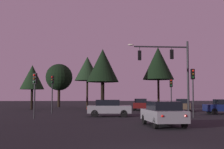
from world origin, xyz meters
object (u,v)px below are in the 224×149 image
at_px(traffic_signal_mast_arm, 171,65).
at_px(car_crossing_right, 109,108).
at_px(car_far_lane, 141,104).
at_px(tree_lot_edge, 59,77).
at_px(traffic_light_corner_right, 193,83).
at_px(tree_center_horizon, 32,77).
at_px(car_nearside_lane, 163,113).
at_px(car_parked_lot, 183,105).
at_px(tree_left_far, 87,69).
at_px(traffic_light_corner_left, 52,86).
at_px(tree_right_cluster, 158,63).
at_px(traffic_light_median, 171,89).
at_px(tree_behind_sign, 103,66).
at_px(traffic_light_far_side, 35,86).

relative_size(traffic_signal_mast_arm, car_crossing_right, 1.72).
distance_m(car_far_lane, tree_lot_edge, 18.31).
distance_m(traffic_light_corner_right, tree_center_horizon, 24.07).
bearing_deg(car_nearside_lane, tree_lot_edge, 106.81).
bearing_deg(car_parked_lot, tree_lot_edge, 135.97).
height_order(car_crossing_right, tree_left_far, tree_left_far).
height_order(traffic_light_corner_left, tree_right_cluster, tree_right_cluster).
bearing_deg(car_parked_lot, traffic_light_corner_right, -102.35).
distance_m(traffic_signal_mast_arm, car_parked_lot, 9.77).
relative_size(traffic_signal_mast_arm, tree_left_far, 0.90).
bearing_deg(car_far_lane, tree_center_horizon, 168.52).
bearing_deg(traffic_light_median, car_nearside_lane, -106.85).
relative_size(car_parked_lot, tree_left_far, 0.56).
relative_size(traffic_signal_mast_arm, traffic_light_corner_left, 1.74).
bearing_deg(car_crossing_right, traffic_light_corner_left, 139.08).
distance_m(traffic_signal_mast_arm, tree_lot_edge, 27.83).
distance_m(traffic_signal_mast_arm, car_nearside_lane, 10.67).
height_order(car_crossing_right, tree_behind_sign, tree_behind_sign).
relative_size(tree_left_far, tree_center_horizon, 1.27).
relative_size(car_nearside_lane, tree_behind_sign, 0.53).
height_order(car_nearside_lane, car_parked_lot, same).
distance_m(car_crossing_right, tree_right_cluster, 19.35).
height_order(car_far_lane, tree_lot_edge, tree_lot_edge).
xyz_separation_m(tree_center_horizon, tree_lot_edge, (2.59, 9.93, 0.64)).
relative_size(car_crossing_right, tree_behind_sign, 0.50).
height_order(traffic_light_far_side, tree_lot_edge, tree_lot_edge).
bearing_deg(tree_right_cluster, traffic_light_median, -95.57).
xyz_separation_m(traffic_signal_mast_arm, traffic_light_median, (1.16, 4.62, -2.16)).
bearing_deg(tree_lot_edge, car_crossing_right, -73.48).
distance_m(car_crossing_right, tree_left_far, 19.04).
relative_size(traffic_light_far_side, tree_lot_edge, 0.50).
distance_m(car_crossing_right, tree_lot_edge, 26.30).
distance_m(traffic_light_corner_left, traffic_light_corner_right, 14.76).
xyz_separation_m(car_nearside_lane, car_far_lane, (1.99, 20.89, -0.00)).
distance_m(traffic_light_corner_right, car_crossing_right, 7.74).
bearing_deg(tree_left_far, car_parked_lot, -38.97).
relative_size(traffic_light_median, tree_center_horizon, 0.60).
bearing_deg(traffic_light_corner_right, tree_right_cluster, 86.79).
relative_size(car_parked_lot, tree_center_horizon, 0.71).
distance_m(traffic_light_median, tree_lot_edge, 24.66).
height_order(tree_left_far, tree_lot_edge, tree_left_far).
height_order(car_crossing_right, car_far_lane, same).
height_order(car_nearside_lane, car_far_lane, same).
xyz_separation_m(tree_behind_sign, tree_lot_edge, (-7.17, 12.52, -0.79)).
bearing_deg(car_nearside_lane, tree_center_horizon, 118.20).
relative_size(traffic_light_corner_right, car_parked_lot, 0.95).
height_order(traffic_light_corner_left, car_crossing_right, traffic_light_corner_left).
bearing_deg(tree_right_cluster, car_nearside_lane, -101.89).
distance_m(traffic_light_corner_left, tree_center_horizon, 10.82).
relative_size(tree_behind_sign, tree_center_horizon, 1.32).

